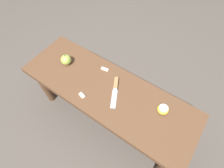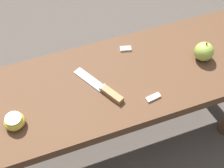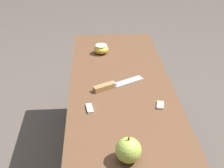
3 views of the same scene
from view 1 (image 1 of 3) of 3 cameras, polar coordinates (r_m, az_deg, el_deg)
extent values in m
plane|color=#4C443D|center=(1.50, -1.18, -10.80)|extent=(8.00, 8.00, 0.00)
cube|color=brown|center=(1.11, -1.55, -2.43)|extent=(1.17, 0.40, 0.04)
cylinder|color=brown|center=(1.33, 21.77, -14.11)|extent=(0.06, 0.06, 0.41)
cylinder|color=brown|center=(1.58, -14.06, 6.37)|extent=(0.06, 0.06, 0.41)
cylinder|color=brown|center=(1.23, 16.66, -24.63)|extent=(0.06, 0.06, 0.41)
cylinder|color=brown|center=(1.50, -21.04, -0.54)|extent=(0.06, 0.06, 0.41)
cube|color=#9EA0A5|center=(1.06, 0.66, -4.80)|extent=(0.09, 0.13, 0.00)
cube|color=#9EA0A5|center=(1.09, 1.06, -1.61)|extent=(0.03, 0.02, 0.02)
cube|color=#9E7042|center=(1.11, 1.30, 0.26)|extent=(0.06, 0.09, 0.02)
sphere|color=#9EB747|center=(1.23, -14.77, 7.66)|extent=(0.07, 0.07, 0.07)
cylinder|color=#4C3319|center=(1.21, -15.16, 8.84)|extent=(0.01, 0.01, 0.01)
ellipsoid|color=gold|center=(1.05, 16.28, -7.94)|extent=(0.07, 0.07, 0.04)
cylinder|color=silver|center=(1.03, 16.53, -7.48)|extent=(0.05, 0.05, 0.00)
cube|color=silver|center=(1.18, -2.36, 4.86)|extent=(0.05, 0.03, 0.01)
cube|color=silver|center=(1.09, -9.79, -3.64)|extent=(0.05, 0.03, 0.01)
camera|label=2|loc=(1.10, 41.88, 44.25)|focal=50.00mm
camera|label=3|loc=(1.48, -39.76, 34.49)|focal=50.00mm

